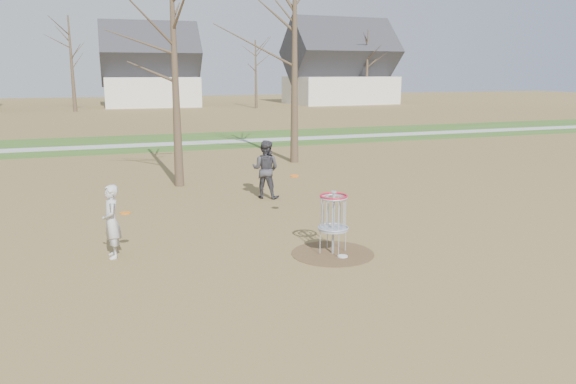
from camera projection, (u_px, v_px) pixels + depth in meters
The scene contains 11 objects.
ground at pixel (333, 254), 12.18m from camera, with size 160.00×160.00×0.00m, color brown.
green_band at pixel (181, 141), 31.53m from camera, with size 160.00×8.00×0.01m, color #2D5119.
footpath at pixel (184, 143), 30.61m from camera, with size 160.00×1.50×0.01m, color #9E9E99.
dirt_circle at pixel (333, 253), 12.18m from camera, with size 1.80×1.80×0.01m, color #47331E.
player_standing at pixel (111, 222), 11.79m from camera, with size 0.57×0.37×1.57m, color #BDBDBD.
player_throwing at pixel (266, 169), 17.35m from camera, with size 0.88×0.68×1.81m, color #37353B.
disc_grounded at pixel (343, 256), 11.94m from camera, with size 0.22×0.22×0.02m, color silver.
discs_in_play at pixel (223, 192), 13.16m from camera, with size 4.57×1.85×0.26m.
disc_golf_basket at pixel (333, 213), 11.99m from camera, with size 0.64×0.64×1.35m.
bare_trees at pixel (172, 52), 44.61m from camera, with size 52.62×44.98×9.00m.
houses_row at pixel (174, 74), 61.28m from camera, with size 56.51×10.01×7.26m.
Camera 1 is at (-4.79, -10.63, 3.89)m, focal length 35.00 mm.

